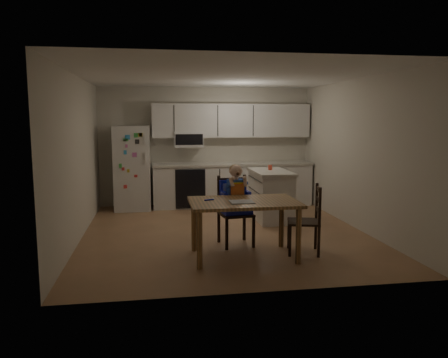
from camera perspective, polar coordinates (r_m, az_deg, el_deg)
name	(u,v)px	position (r m, az deg, el deg)	size (l,w,h in m)	color
room	(220,154)	(7.43, -0.53, 3.30)	(4.52, 5.01, 2.51)	#936B46
refrigerator	(132,168)	(9.06, -11.88, 1.42)	(0.72, 0.70, 1.70)	silver
kitchen_run	(231,165)	(9.27, 0.90, 1.91)	(3.37, 0.62, 2.15)	silver
kitchen_island	(271,195)	(8.07, 6.10, -2.06)	(0.64, 1.22, 0.90)	silver
red_cup	(270,167)	(8.12, 6.05, 1.51)	(0.07, 0.07, 0.09)	#DB472F
dining_table	(244,208)	(5.80, 2.61, -3.86)	(1.43, 0.92, 0.77)	brown
napkin	(242,202)	(5.67, 2.33, -3.00)	(0.30, 0.26, 0.01)	#A1A2A6
toddler_spoon	(208,200)	(5.80, -2.04, -2.73)	(0.02, 0.02, 0.12)	#1621C5
chair_booster	(235,196)	(6.38, 1.43, -2.27)	(0.50, 0.50, 1.19)	black
chair_side	(311,215)	(6.11, 11.27, -4.62)	(0.51, 0.51, 0.95)	black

